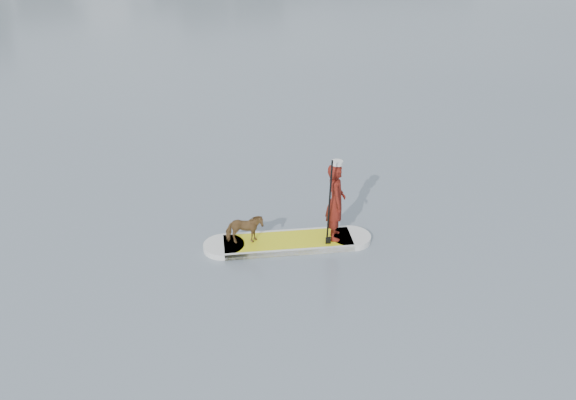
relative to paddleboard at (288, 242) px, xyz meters
name	(u,v)px	position (x,y,z in m)	size (l,w,h in m)	color
ground	(194,273)	(-1.96, -0.24, -0.06)	(140.00, 140.00, 0.00)	slate
paddleboard	(288,242)	(0.00, 0.00, 0.00)	(3.21, 1.45, 0.12)	yellow
paddler	(336,202)	(0.89, -0.24, 0.84)	(0.57, 0.37, 1.56)	maroon
white_cap	(337,163)	(0.89, -0.24, 1.66)	(0.22, 0.22, 0.07)	silver
dog	(245,229)	(-0.81, 0.22, 0.36)	(0.33, 0.72, 0.61)	#56321D
paddle	(329,213)	(0.66, -0.42, 0.74)	(0.11, 0.30, 2.00)	black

